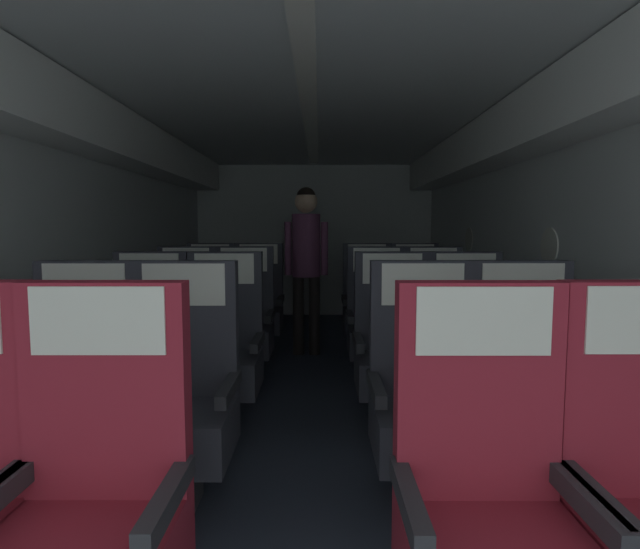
# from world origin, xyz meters

# --- Properties ---
(ground) EXTENTS (3.64, 7.99, 0.02)m
(ground) POSITION_xyz_m (0.00, 3.80, -0.01)
(ground) COLOR #2D3342
(fuselage_shell) EXTENTS (3.52, 7.64, 2.22)m
(fuselage_shell) POSITION_xyz_m (0.00, 4.07, 1.61)
(fuselage_shell) COLOR silver
(fuselage_shell) RESTS_ON ground
(seat_a_left_aisle) EXTENTS (0.52, 0.48, 1.11)m
(seat_a_left_aisle) POSITION_xyz_m (-0.56, 1.63, 0.47)
(seat_a_left_aisle) COLOR #38383D
(seat_a_left_aisle) RESTS_ON ground
(seat_a_right_window) EXTENTS (0.52, 0.48, 1.11)m
(seat_a_right_window) POSITION_xyz_m (0.55, 1.63, 0.47)
(seat_a_right_window) COLOR #38383D
(seat_a_right_window) RESTS_ON ground
(seat_b_left_window) EXTENTS (0.52, 0.48, 1.11)m
(seat_b_left_window) POSITION_xyz_m (-1.04, 2.57, 0.47)
(seat_b_left_window) COLOR #38383D
(seat_b_left_window) RESTS_ON ground
(seat_b_left_aisle) EXTENTS (0.52, 0.48, 1.11)m
(seat_b_left_aisle) POSITION_xyz_m (-0.57, 2.57, 0.47)
(seat_b_left_aisle) COLOR #38383D
(seat_b_left_aisle) RESTS_ON ground
(seat_b_right_aisle) EXTENTS (0.52, 0.48, 1.11)m
(seat_b_right_aisle) POSITION_xyz_m (1.05, 2.59, 0.47)
(seat_b_right_aisle) COLOR #38383D
(seat_b_right_aisle) RESTS_ON ground
(seat_b_right_window) EXTENTS (0.52, 0.48, 1.11)m
(seat_b_right_window) POSITION_xyz_m (0.57, 2.58, 0.47)
(seat_b_right_window) COLOR #38383D
(seat_b_right_window) RESTS_ON ground
(seat_c_left_window) EXTENTS (0.52, 0.48, 1.11)m
(seat_c_left_window) POSITION_xyz_m (-1.05, 3.52, 0.47)
(seat_c_left_window) COLOR #38383D
(seat_c_left_window) RESTS_ON ground
(seat_c_left_aisle) EXTENTS (0.52, 0.48, 1.11)m
(seat_c_left_aisle) POSITION_xyz_m (-0.55, 3.51, 0.47)
(seat_c_left_aisle) COLOR #38383D
(seat_c_left_aisle) RESTS_ON ground
(seat_c_right_aisle) EXTENTS (0.52, 0.48, 1.11)m
(seat_c_right_aisle) POSITION_xyz_m (1.04, 3.52, 0.47)
(seat_c_right_aisle) COLOR #38383D
(seat_c_right_aisle) RESTS_ON ground
(seat_c_right_window) EXTENTS (0.52, 0.48, 1.11)m
(seat_c_right_window) POSITION_xyz_m (0.56, 3.51, 0.47)
(seat_c_right_window) COLOR #38383D
(seat_c_right_window) RESTS_ON ground
(seat_d_left_window) EXTENTS (0.52, 0.48, 1.11)m
(seat_d_left_window) POSITION_xyz_m (-1.05, 4.44, 0.47)
(seat_d_left_window) COLOR #38383D
(seat_d_left_window) RESTS_ON ground
(seat_d_left_aisle) EXTENTS (0.52, 0.48, 1.11)m
(seat_d_left_aisle) POSITION_xyz_m (-0.56, 4.46, 0.47)
(seat_d_left_aisle) COLOR #38383D
(seat_d_left_aisle) RESTS_ON ground
(seat_d_right_aisle) EXTENTS (0.52, 0.48, 1.11)m
(seat_d_right_aisle) POSITION_xyz_m (1.04, 4.45, 0.47)
(seat_d_right_aisle) COLOR #38383D
(seat_d_right_aisle) RESTS_ON ground
(seat_d_right_window) EXTENTS (0.52, 0.48, 1.11)m
(seat_d_right_window) POSITION_xyz_m (0.56, 4.44, 0.47)
(seat_d_right_window) COLOR #38383D
(seat_d_right_window) RESTS_ON ground
(seat_e_left_window) EXTENTS (0.52, 0.48, 1.11)m
(seat_e_left_window) POSITION_xyz_m (-1.05, 5.39, 0.47)
(seat_e_left_window) COLOR #38383D
(seat_e_left_window) RESTS_ON ground
(seat_e_left_aisle) EXTENTS (0.52, 0.48, 1.11)m
(seat_e_left_aisle) POSITION_xyz_m (-0.55, 5.38, 0.47)
(seat_e_left_aisle) COLOR #38383D
(seat_e_left_aisle) RESTS_ON ground
(seat_e_right_aisle) EXTENTS (0.52, 0.48, 1.11)m
(seat_e_right_aisle) POSITION_xyz_m (1.06, 5.38, 0.47)
(seat_e_right_aisle) COLOR #38383D
(seat_e_right_aisle) RESTS_ON ground
(seat_e_right_window) EXTENTS (0.52, 0.48, 1.11)m
(seat_e_right_window) POSITION_xyz_m (0.56, 5.39, 0.47)
(seat_e_right_window) COLOR #38383D
(seat_e_right_window) RESTS_ON ground
(flight_attendant) EXTENTS (0.43, 0.28, 1.66)m
(flight_attendant) POSITION_xyz_m (-0.06, 5.27, 1.03)
(flight_attendant) COLOR black
(flight_attendant) RESTS_ON ground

